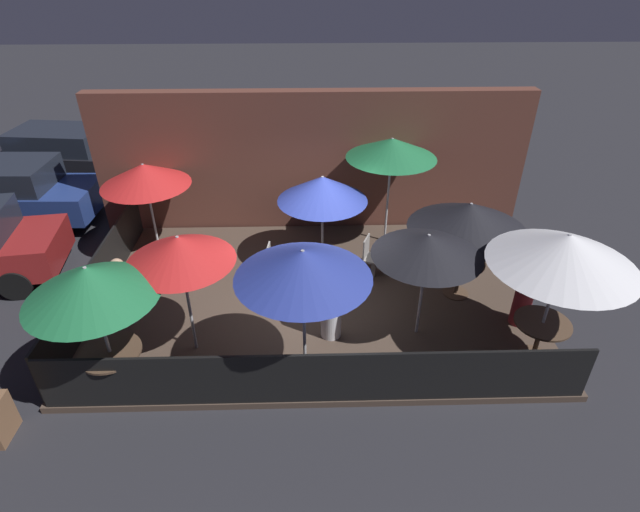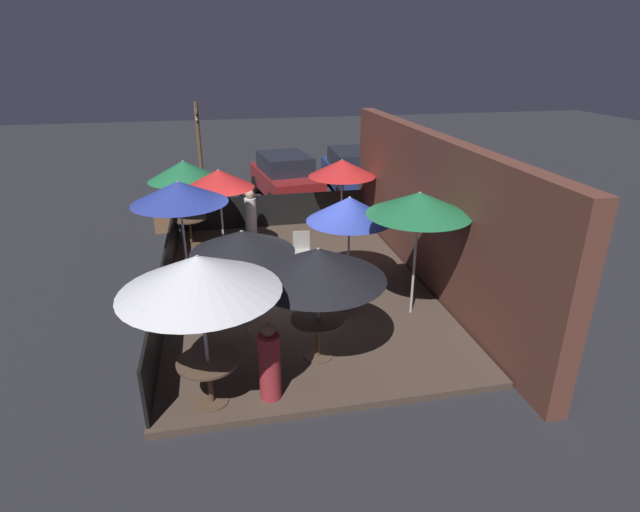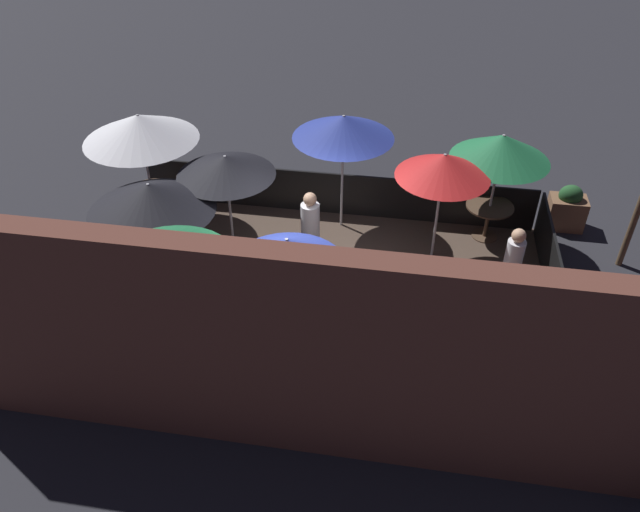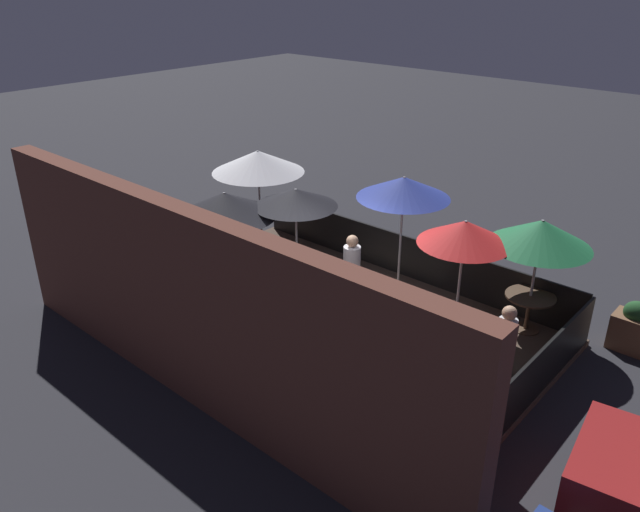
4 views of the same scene
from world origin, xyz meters
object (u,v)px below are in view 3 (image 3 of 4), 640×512
patio_umbrella_0 (140,128)px  dining_table_2 (489,212)px  patio_umbrella_5 (226,166)px  planter_box (567,209)px  patio_umbrella_4 (343,127)px  dining_table_0 (152,196)px  patio_umbrella_2 (501,148)px  patio_umbrella_1 (150,197)px  patron_1 (512,263)px  patio_umbrella_8 (444,166)px  dining_table_1 (160,251)px  patron_0 (310,227)px  patio_chair_0 (356,287)px  patio_umbrella_6 (555,315)px  patio_umbrella_7 (165,253)px  patio_chair_1 (239,288)px  patio_umbrella_3 (287,253)px  patron_2 (133,219)px

patio_umbrella_0 → dining_table_2: size_ratio=2.54×
patio_umbrella_5 → planter_box: bearing=-163.4°
patio_umbrella_4 → dining_table_0: size_ratio=2.70×
patio_umbrella_2 → dining_table_0: size_ratio=2.49×
patio_umbrella_1 → patron_1: patio_umbrella_1 is taller
patio_umbrella_1 → planter_box: (-7.67, -3.13, -1.42)m
patio_umbrella_8 → patron_1: patio_umbrella_8 is taller
patio_umbrella_5 → dining_table_1: patio_umbrella_5 is taller
dining_table_2 → planter_box: 1.89m
patio_umbrella_5 → planter_box: patio_umbrella_5 is taller
patio_umbrella_0 → patio_umbrella_8: size_ratio=1.07×
dining_table_0 → patron_0: patron_0 is taller
patio_umbrella_1 → patron_0: bearing=-155.4°
dining_table_0 → patron_0: bearing=169.5°
patio_umbrella_2 → patio_umbrella_8: size_ratio=1.02×
patio_umbrella_8 → patron_1: 2.11m
patio_chair_0 → planter_box: (-4.04, -3.48, -0.20)m
patio_umbrella_4 → patio_umbrella_6: (-3.40, 4.27, -0.44)m
patio_umbrella_2 → dining_table_0: 7.02m
patio_umbrella_2 → dining_table_1: 6.57m
patio_umbrella_0 → patio_umbrella_7: patio_umbrella_7 is taller
patio_umbrella_2 → dining_table_2: bearing=-135.0°
patio_umbrella_2 → patio_umbrella_0: bearing=4.1°
patio_umbrella_7 → dining_table_0: 4.75m
patio_chair_0 → patron_0: (1.06, -1.52, 0.10)m
patio_umbrella_0 → dining_table_0: bearing=0.0°
patio_umbrella_5 → dining_table_1: 1.96m
patio_umbrella_1 → patio_chair_1: 2.18m
patio_umbrella_3 → dining_table_1: (2.65, -1.23, -1.17)m
dining_table_1 → patron_1: 6.34m
patio_umbrella_8 → planter_box: 3.63m
planter_box → patio_umbrella_3: bearing=40.9°
patron_0 → patron_1: 3.77m
dining_table_0 → patron_2: 0.89m
patio_umbrella_7 → patron_2: (2.06, -3.07, -1.70)m
patron_1 → patio_chair_1: bearing=-47.8°
dining_table_1 → patron_2: size_ratio=0.72×
patron_1 → planter_box: patron_1 is taller
planter_box → patron_0: bearing=21.0°
patio_chair_0 → patio_umbrella_6: bearing=154.8°
patio_umbrella_7 → patio_umbrella_8: (-3.79, -3.59, -0.27)m
patio_umbrella_2 → patio_umbrella_5: (4.97, 1.17, -0.18)m
patio_chair_0 → patron_0: bearing=-49.8°
patio_umbrella_5 → patio_chair_0: patio_umbrella_5 is taller
patron_2 → patio_umbrella_7: bearing=14.3°
patio_umbrella_0 → patron_1: bearing=170.7°
patron_1 → dining_table_2: bearing=-142.8°
patio_chair_0 → patron_0: size_ratio=0.69×
dining_table_1 → patron_0: 2.83m
patio_umbrella_7 → patio_umbrella_8: 5.22m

